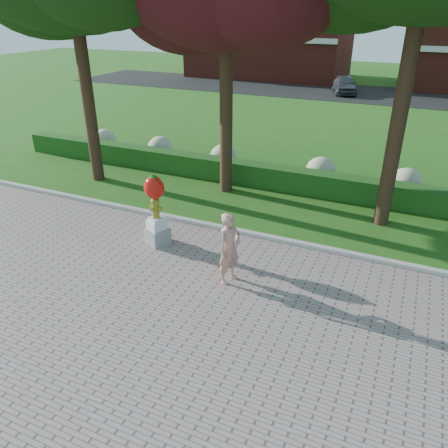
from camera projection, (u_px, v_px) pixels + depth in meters
name	position (u px, v px, depth m)	size (l,w,h in m)	color
ground	(201.00, 290.00, 10.43)	(100.00, 100.00, 0.00)	#205A16
walkway	(90.00, 418.00, 7.16)	(40.00, 14.00, 0.04)	gray
curb	(247.00, 233.00, 12.84)	(40.00, 0.18, 0.15)	#ADADA5
lawn_hedge	(287.00, 179.00, 15.95)	(24.00, 0.70, 0.80)	#174112
hydrangea_row	(310.00, 169.00, 16.49)	(20.10, 1.10, 0.99)	#A7A981
street	(367.00, 94.00, 33.24)	(50.00, 8.00, 0.02)	black
building_left	(270.00, 36.00, 40.22)	(14.00, 8.00, 7.00)	maroon
hydrant_sculpture	(156.00, 208.00, 11.92)	(0.74, 0.74, 2.06)	gray
woman	(229.00, 249.00, 10.30)	(0.66, 0.43, 1.80)	tan
parked_car	(345.00, 84.00, 33.19)	(1.55, 3.86, 1.32)	#3F4046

